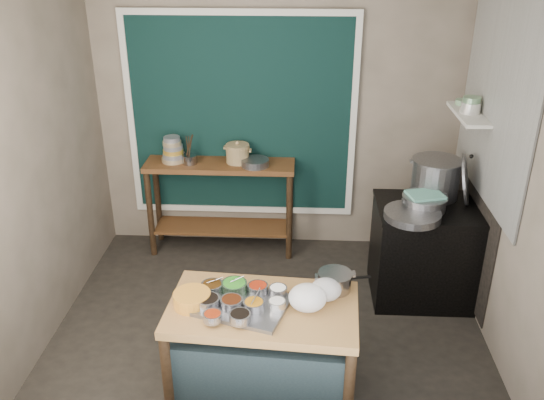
# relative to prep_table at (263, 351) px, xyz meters

# --- Properties ---
(floor) EXTENTS (3.50, 3.00, 0.02)m
(floor) POSITION_rel_prep_table_xyz_m (-0.00, 0.75, -0.39)
(floor) COLOR black
(floor) RESTS_ON ground
(back_wall) EXTENTS (3.50, 0.02, 2.80)m
(back_wall) POSITION_rel_prep_table_xyz_m (-0.00, 2.26, 1.02)
(back_wall) COLOR #7B6D5E
(back_wall) RESTS_ON floor
(left_wall) EXTENTS (0.02, 3.00, 2.80)m
(left_wall) POSITION_rel_prep_table_xyz_m (-1.76, 0.75, 1.02)
(left_wall) COLOR #7B6D5E
(left_wall) RESTS_ON floor
(right_wall) EXTENTS (0.02, 3.00, 2.80)m
(right_wall) POSITION_rel_prep_table_xyz_m (1.76, 0.75, 1.02)
(right_wall) COLOR #7B6D5E
(right_wall) RESTS_ON floor
(curtain_panel) EXTENTS (2.10, 0.02, 1.90)m
(curtain_panel) POSITION_rel_prep_table_xyz_m (-0.35, 2.22, 0.98)
(curtain_panel) COLOR black
(curtain_panel) RESTS_ON back_wall
(curtain_frame) EXTENTS (2.22, 0.03, 2.02)m
(curtain_frame) POSITION_rel_prep_table_xyz_m (-0.35, 2.21, 0.98)
(curtain_frame) COLOR beige
(curtain_frame) RESTS_ON back_wall
(tile_panel) EXTENTS (0.02, 1.70, 1.70)m
(tile_panel) POSITION_rel_prep_table_xyz_m (1.73, 1.30, 1.48)
(tile_panel) COLOR #B2B2AA
(tile_panel) RESTS_ON right_wall
(soot_patch) EXTENTS (0.01, 1.30, 1.30)m
(soot_patch) POSITION_rel_prep_table_xyz_m (1.74, 1.40, 0.32)
(soot_patch) COLOR black
(soot_patch) RESTS_ON right_wall
(wall_shelf) EXTENTS (0.22, 0.70, 0.03)m
(wall_shelf) POSITION_rel_prep_table_xyz_m (1.63, 1.60, 1.23)
(wall_shelf) COLOR beige
(wall_shelf) RESTS_ON right_wall
(prep_table) EXTENTS (1.30, 0.80, 0.75)m
(prep_table) POSITION_rel_prep_table_xyz_m (0.00, 0.00, 0.00)
(prep_table) COLOR olive
(prep_table) RESTS_ON floor
(back_counter) EXTENTS (1.45, 0.40, 0.95)m
(back_counter) POSITION_rel_prep_table_xyz_m (-0.55, 2.03, 0.10)
(back_counter) COLOR #583619
(back_counter) RESTS_ON floor
(stove_block) EXTENTS (0.90, 0.68, 0.85)m
(stove_block) POSITION_rel_prep_table_xyz_m (1.35, 1.30, 0.05)
(stove_block) COLOR black
(stove_block) RESTS_ON floor
(stove_top) EXTENTS (0.92, 0.69, 0.03)m
(stove_top) POSITION_rel_prep_table_xyz_m (1.35, 1.30, 0.49)
(stove_top) COLOR black
(stove_top) RESTS_ON stove_block
(condiment_tray) EXTENTS (0.70, 0.58, 0.03)m
(condiment_tray) POSITION_rel_prep_table_xyz_m (-0.15, -0.02, 0.39)
(condiment_tray) COLOR gray
(condiment_tray) RESTS_ON prep_table
(condiment_bowls) EXTENTS (0.59, 0.48, 0.07)m
(condiment_bowls) POSITION_rel_prep_table_xyz_m (-0.17, -0.01, 0.43)
(condiment_bowls) COLOR gray
(condiment_bowls) RESTS_ON condiment_tray
(yellow_basin) EXTENTS (0.30, 0.30, 0.10)m
(yellow_basin) POSITION_rel_prep_table_xyz_m (-0.46, -0.02, 0.42)
(yellow_basin) COLOR #BC7326
(yellow_basin) RESTS_ON prep_table
(saucepan) EXTENTS (0.28, 0.28, 0.13)m
(saucepan) POSITION_rel_prep_table_xyz_m (0.48, 0.22, 0.44)
(saucepan) COLOR gray
(saucepan) RESTS_ON prep_table
(plastic_bag_a) EXTENTS (0.28, 0.24, 0.19)m
(plastic_bag_a) POSITION_rel_prep_table_xyz_m (0.29, -0.03, 0.47)
(plastic_bag_a) COLOR white
(plastic_bag_a) RESTS_ON prep_table
(plastic_bag_b) EXTENTS (0.22, 0.20, 0.16)m
(plastic_bag_b) POSITION_rel_prep_table_xyz_m (0.42, 0.09, 0.45)
(plastic_bag_b) COLOR white
(plastic_bag_b) RESTS_ON prep_table
(bowl_stack) EXTENTS (0.22, 0.22, 0.25)m
(bowl_stack) POSITION_rel_prep_table_xyz_m (-1.01, 2.04, 0.68)
(bowl_stack) COLOR tan
(bowl_stack) RESTS_ON back_counter
(utensil_cup) EXTENTS (0.19, 0.19, 0.09)m
(utensil_cup) POSITION_rel_prep_table_xyz_m (-0.84, 2.00, 0.62)
(utensil_cup) COLOR gray
(utensil_cup) RESTS_ON back_counter
(ceramic_crock) EXTENTS (0.30, 0.30, 0.16)m
(ceramic_crock) POSITION_rel_prep_table_xyz_m (-0.38, 2.05, 0.66)
(ceramic_crock) COLOR olive
(ceramic_crock) RESTS_ON back_counter
(wide_bowl) EXTENTS (0.35, 0.35, 0.07)m
(wide_bowl) POSITION_rel_prep_table_xyz_m (-0.20, 1.97, 0.61)
(wide_bowl) COLOR gray
(wide_bowl) RESTS_ON back_counter
(stock_pot) EXTENTS (0.57, 0.57, 0.34)m
(stock_pot) POSITION_rel_prep_table_xyz_m (1.40, 1.52, 0.68)
(stock_pot) COLOR gray
(stock_pot) RESTS_ON stove_top
(pot_lid) EXTENTS (0.23, 0.46, 0.44)m
(pot_lid) POSITION_rel_prep_table_xyz_m (1.62, 1.40, 0.72)
(pot_lid) COLOR gray
(pot_lid) RESTS_ON stove_top
(steamer) EXTENTS (0.48, 0.48, 0.12)m
(steamer) POSITION_rel_prep_table_xyz_m (1.26, 1.24, 0.57)
(steamer) COLOR gray
(steamer) RESTS_ON stove_top
(green_cloth) EXTENTS (0.33, 0.28, 0.02)m
(green_cloth) POSITION_rel_prep_table_xyz_m (1.26, 1.24, 0.64)
(green_cloth) COLOR #5C9D8A
(green_cloth) RESTS_ON steamer
(shallow_pan) EXTENTS (0.60, 0.60, 0.06)m
(shallow_pan) POSITION_rel_prep_table_xyz_m (1.14, 1.07, 0.54)
(shallow_pan) COLOR gray
(shallow_pan) RESTS_ON stove_top
(shelf_bowl_stack) EXTENTS (0.17, 0.17, 0.13)m
(shelf_bowl_stack) POSITION_rel_prep_table_xyz_m (1.63, 1.59, 1.30)
(shelf_bowl_stack) COLOR silver
(shelf_bowl_stack) RESTS_ON wall_shelf
(shelf_bowl_green) EXTENTS (0.15, 0.15, 0.04)m
(shelf_bowl_green) POSITION_rel_prep_table_xyz_m (1.63, 1.84, 1.26)
(shelf_bowl_green) COLOR gray
(shelf_bowl_green) RESTS_ON wall_shelf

